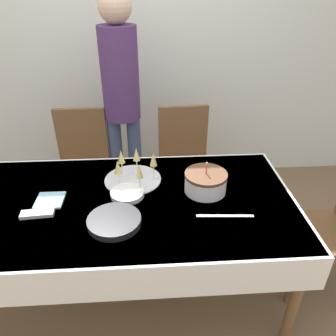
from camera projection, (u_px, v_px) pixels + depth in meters
The scene contains 14 objects.
ground_plane at pixel (136, 288), 2.21m from camera, with size 12.00×12.00×0.00m, color brown.
wall_back at pixel (131, 38), 2.82m from camera, with size 8.00×0.05×2.70m.
dining_table at pixel (130, 214), 1.89m from camera, with size 1.87×0.99×0.73m.
dining_chair_far_left at pixel (83, 164), 2.62m from camera, with size 0.42×0.42×0.94m.
dining_chair_far_right at pixel (185, 161), 2.67m from camera, with size 0.45×0.45×0.94m.
dining_chair_right_end at pixel (336, 222), 2.01m from camera, with size 0.45×0.45×0.94m.
birthday_cake at pixel (206, 182), 1.88m from camera, with size 0.24×0.24×0.19m.
champagne_tray at pixel (133, 170), 1.97m from camera, with size 0.35×0.35×0.18m.
plate_stack_main at pixel (114, 221), 1.65m from camera, with size 0.27×0.27×0.03m.
plate_stack_dessert at pixel (127, 194), 1.87m from camera, with size 0.19×0.19×0.03m.
cake_knife at pixel (225, 216), 1.71m from camera, with size 0.30×0.04×0.00m.
fork_pile at pixel (37, 214), 1.72m from camera, with size 0.17×0.07×0.02m.
napkin_pile at pixel (50, 200), 1.82m from camera, with size 0.15×0.15×0.01m.
person_standing at pixel (121, 90), 2.47m from camera, with size 0.28×0.28×1.75m.
Camera 1 is at (0.12, -1.49, 1.83)m, focal length 35.00 mm.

